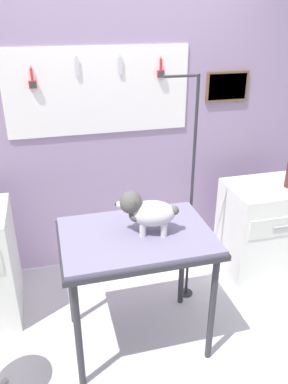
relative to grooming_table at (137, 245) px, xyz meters
name	(u,v)px	position (x,y,z in m)	size (l,w,h in m)	color
ground	(153,359)	(0.06, -0.20, -0.82)	(4.40, 4.00, 0.04)	silver
rear_wall_panel	(114,140)	(0.07, 1.08, 0.37)	(4.00, 0.11, 2.30)	#9880A5
grooming_table	(137,245)	(0.00, 0.00, 0.00)	(0.98, 0.69, 0.89)	#2D2D33
grooming_arm	(190,205)	(0.50, 0.36, 0.04)	(0.30, 0.11, 1.79)	#2D2D33
dog	(146,211)	(0.06, 0.00, 0.24)	(0.38, 0.24, 0.28)	silver
cabinet_right	(263,230)	(1.26, 0.51, -0.37)	(0.68, 0.54, 0.85)	silver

